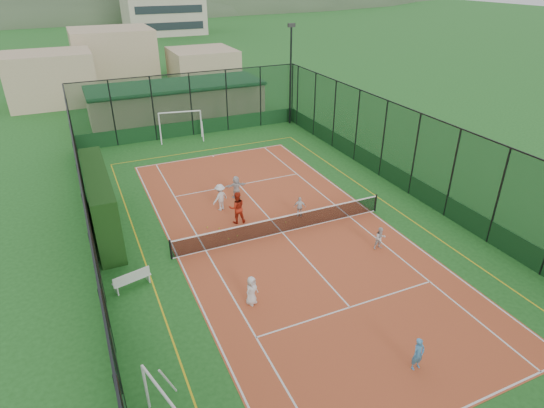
{
  "coord_description": "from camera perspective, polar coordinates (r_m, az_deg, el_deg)",
  "views": [
    {
      "loc": [
        -8.77,
        -18.18,
        12.24
      ],
      "look_at": [
        -0.11,
        1.06,
        1.2
      ],
      "focal_mm": 30.0,
      "sensor_mm": 36.0,
      "label": 1
    }
  ],
  "objects": [
    {
      "name": "tennis_balls",
      "position": [
        24.27,
        -1.68,
        -2.57
      ],
      "size": [
        6.91,
        1.59,
        0.07
      ],
      "color": "#CCE033",
      "rests_on": "court_slab"
    },
    {
      "name": "child_far_back",
      "position": [
        26.93,
        -4.52,
        2.15
      ],
      "size": [
        1.31,
        0.51,
        1.38
      ],
      "primitive_type": "imported",
      "rotation": [
        0.0,
        0.0,
        3.06
      ],
      "color": "silver",
      "rests_on": "court_slab"
    },
    {
      "name": "child_near_right",
      "position": [
        22.64,
        13.43,
        -4.21
      ],
      "size": [
        0.6,
        0.49,
        1.16
      ],
      "primitive_type": "imported",
      "rotation": [
        0.0,
        0.0,
        -0.09
      ],
      "color": "silver",
      "rests_on": "court_slab"
    },
    {
      "name": "court_slab",
      "position": [
        23.61,
        1.3,
        -3.61
      ],
      "size": [
        11.17,
        23.97,
        0.01
      ],
      "primitive_type": "cube",
      "color": "#BB5529",
      "rests_on": "ground"
    },
    {
      "name": "tennis_net",
      "position": [
        23.34,
        1.31,
        -2.51
      ],
      "size": [
        11.67,
        0.12,
        1.06
      ],
      "primitive_type": null,
      "color": "black",
      "rests_on": "ground"
    },
    {
      "name": "perimeter_fence",
      "position": [
        22.42,
        1.36,
        1.85
      ],
      "size": [
        18.12,
        34.12,
        5.0
      ],
      "primitive_type": null,
      "color": "#11341B",
      "rests_on": "ground"
    },
    {
      "name": "child_far_right",
      "position": [
        24.89,
        3.51,
        -0.36
      ],
      "size": [
        0.73,
        0.56,
        1.16
      ],
      "primitive_type": "imported",
      "rotation": [
        0.0,
        0.0,
        2.68
      ],
      "color": "white",
      "rests_on": "court_slab"
    },
    {
      "name": "child_near_mid",
      "position": [
        16.88,
        17.87,
        -17.48
      ],
      "size": [
        0.48,
        0.33,
        1.27
      ],
      "primitive_type": "imported",
      "rotation": [
        0.0,
        0.0,
        0.06
      ],
      "color": "#4B97D5",
      "rests_on": "court_slab"
    },
    {
      "name": "distant_hills",
      "position": [
        168.86,
        -22.87,
        21.5
      ],
      "size": [
        200.0,
        60.0,
        24.0
      ],
      "primitive_type": null,
      "color": "#384C33",
      "rests_on": "ground"
    },
    {
      "name": "coach",
      "position": [
        24.17,
        -4.42,
        -0.45
      ],
      "size": [
        0.95,
        0.78,
        1.79
      ],
      "primitive_type": "imported",
      "rotation": [
        0.0,
        0.0,
        3.01
      ],
      "color": "#AD2512",
      "rests_on": "court_slab"
    },
    {
      "name": "ground",
      "position": [
        23.61,
        1.3,
        -3.62
      ],
      "size": [
        300.0,
        300.0,
        0.0
      ],
      "primitive_type": "plane",
      "color": "#1F581E",
      "rests_on": "ground"
    },
    {
      "name": "hedge_left",
      "position": [
        24.68,
        -20.69,
        0.27
      ],
      "size": [
        1.13,
        7.52,
        3.29
      ],
      "primitive_type": "cube",
      "color": "black",
      "rests_on": "ground"
    },
    {
      "name": "white_bench",
      "position": [
        20.5,
        -17.2,
        -8.94
      ],
      "size": [
        1.67,
        0.82,
        0.91
      ],
      "primitive_type": null,
      "rotation": [
        0.0,
        0.0,
        0.24
      ],
      "color": "white",
      "rests_on": "ground"
    },
    {
      "name": "clubhouse",
      "position": [
        42.49,
        -11.82,
        12.5
      ],
      "size": [
        15.2,
        7.2,
        3.15
      ],
      "primitive_type": null,
      "color": "tan",
      "rests_on": "ground"
    },
    {
      "name": "child_far_left",
      "position": [
        25.6,
        -6.52,
        0.85
      ],
      "size": [
        1.16,
        0.96,
        1.56
      ],
      "primitive_type": "imported",
      "rotation": [
        0.0,
        0.0,
        3.58
      ],
      "color": "white",
      "rests_on": "court_slab"
    },
    {
      "name": "child_near_left",
      "position": [
        18.66,
        -2.58,
        -10.79
      ],
      "size": [
        0.75,
        0.66,
        1.29
      ],
      "primitive_type": "imported",
      "rotation": [
        0.0,
        0.0,
        0.49
      ],
      "color": "silver",
      "rests_on": "court_slab"
    },
    {
      "name": "futsal_goal_far",
      "position": [
        37.3,
        -11.39,
        9.66
      ],
      "size": [
        3.47,
        1.56,
        2.16
      ],
      "primitive_type": null,
      "rotation": [
        0.0,
        0.0,
        -0.18
      ],
      "color": "white",
      "rests_on": "ground"
    },
    {
      "name": "floodlight_ne",
      "position": [
        39.72,
        2.34,
        15.8
      ],
      "size": [
        0.6,
        0.26,
        8.25
      ],
      "primitive_type": null,
      "color": "black",
      "rests_on": "ground"
    }
  ]
}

